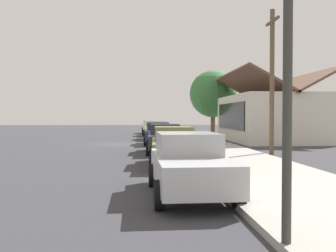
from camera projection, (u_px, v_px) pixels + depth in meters
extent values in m
plane|color=#38383D|center=(121.00, 144.00, 27.72)|extent=(120.00, 120.00, 0.00)
cube|color=#A3A099|center=(198.00, 143.00, 28.11)|extent=(60.00, 4.20, 0.16)
cube|color=#8CB7E0|center=(151.00, 128.00, 44.83)|extent=(4.81, 2.05, 0.70)
cube|color=#779CBE|center=(151.00, 122.00, 45.28)|extent=(2.35, 1.70, 0.56)
cylinder|color=black|center=(160.00, 131.00, 43.50)|extent=(0.67, 0.26, 0.66)
cylinder|color=black|center=(144.00, 131.00, 43.28)|extent=(0.67, 0.26, 0.66)
cylinder|color=black|center=(158.00, 130.00, 46.41)|extent=(0.67, 0.26, 0.66)
cylinder|color=black|center=(143.00, 130.00, 46.18)|extent=(0.67, 0.26, 0.66)
cube|color=silver|center=(152.00, 129.00, 38.99)|extent=(4.76, 1.92, 0.70)
cube|color=beige|center=(152.00, 123.00, 39.44)|extent=(2.31, 1.61, 0.56)
cylinder|color=black|center=(162.00, 133.00, 37.64)|extent=(0.67, 0.25, 0.66)
cylinder|color=black|center=(145.00, 134.00, 37.45)|extent=(0.67, 0.25, 0.66)
cylinder|color=black|center=(160.00, 132.00, 40.54)|extent=(0.67, 0.25, 0.66)
cylinder|color=black|center=(143.00, 132.00, 40.35)|extent=(0.67, 0.25, 0.66)
cube|color=gold|center=(156.00, 132.00, 33.15)|extent=(4.49, 1.88, 0.70)
cube|color=gold|center=(156.00, 124.00, 33.58)|extent=(2.16, 1.65, 0.56)
cylinder|color=black|center=(168.00, 137.00, 31.83)|extent=(0.66, 0.22, 0.66)
cylinder|color=black|center=(145.00, 137.00, 31.71)|extent=(0.66, 0.22, 0.66)
cylinder|color=black|center=(166.00, 135.00, 34.61)|extent=(0.66, 0.22, 0.66)
cylinder|color=black|center=(145.00, 135.00, 34.48)|extent=(0.66, 0.22, 0.66)
cube|color=navy|center=(158.00, 135.00, 27.47)|extent=(4.61, 1.90, 0.70)
cube|color=navy|center=(158.00, 126.00, 27.91)|extent=(2.23, 1.62, 0.56)
cylinder|color=black|center=(171.00, 141.00, 26.10)|extent=(0.67, 0.24, 0.66)
cylinder|color=black|center=(145.00, 141.00, 26.03)|extent=(0.67, 0.24, 0.66)
cylinder|color=black|center=(170.00, 139.00, 28.93)|extent=(0.67, 0.24, 0.66)
cylinder|color=black|center=(146.00, 139.00, 28.85)|extent=(0.67, 0.24, 0.66)
cube|color=#2D3035|center=(165.00, 141.00, 21.13)|extent=(4.71, 1.94, 0.70)
cube|color=#27292D|center=(165.00, 129.00, 21.58)|extent=(2.28, 1.66, 0.56)
cylinder|color=black|center=(183.00, 149.00, 19.73)|extent=(0.67, 0.24, 0.66)
cylinder|color=black|center=(148.00, 149.00, 19.65)|extent=(0.67, 0.24, 0.66)
cylinder|color=black|center=(179.00, 145.00, 22.62)|extent=(0.67, 0.24, 0.66)
cylinder|color=black|center=(149.00, 145.00, 22.54)|extent=(0.67, 0.24, 0.66)
cube|color=olive|center=(174.00, 149.00, 15.65)|extent=(4.47, 1.91, 0.70)
cube|color=#61683C|center=(173.00, 133.00, 16.07)|extent=(2.17, 1.62, 0.56)
cylinder|color=black|center=(199.00, 162.00, 14.32)|extent=(0.67, 0.24, 0.66)
cylinder|color=black|center=(152.00, 162.00, 14.26)|extent=(0.67, 0.24, 0.66)
cylinder|color=black|center=(192.00, 154.00, 17.06)|extent=(0.67, 0.24, 0.66)
cylinder|color=black|center=(152.00, 155.00, 16.99)|extent=(0.67, 0.24, 0.66)
cube|color=silver|center=(190.00, 169.00, 9.75)|extent=(4.54, 1.83, 0.70)
cube|color=#A0A2A6|center=(187.00, 143.00, 10.18)|extent=(2.19, 1.58, 0.56)
cylinder|color=black|center=(238.00, 193.00, 8.45)|extent=(0.66, 0.23, 0.66)
cylinder|color=black|center=(159.00, 195.00, 8.29)|extent=(0.66, 0.23, 0.66)
cylinder|color=black|center=(212.00, 174.00, 11.23)|extent=(0.66, 0.23, 0.66)
cylinder|color=black|center=(153.00, 175.00, 11.07)|extent=(0.66, 0.23, 0.66)
cube|color=silver|center=(271.00, 118.00, 31.14)|extent=(10.58, 6.64, 3.70)
cube|color=black|center=(230.00, 116.00, 30.90)|extent=(8.47, 0.08, 2.07)
cube|color=brown|center=(251.00, 85.00, 30.95)|extent=(11.18, 3.62, 2.02)
cube|color=brown|center=(291.00, 85.00, 31.18)|extent=(11.18, 3.62, 2.02)
cylinder|color=brown|center=(213.00, 122.00, 38.47)|extent=(0.44, 0.44, 2.96)
sphere|color=#38753D|center=(213.00, 94.00, 38.40)|extent=(4.69, 4.69, 4.69)
cylinder|color=#383833|center=(288.00, 77.00, 5.60)|extent=(0.14, 0.14, 5.20)
cylinder|color=brown|center=(272.00, 83.00, 19.77)|extent=(0.24, 0.24, 7.50)
cube|color=brown|center=(272.00, 21.00, 19.69)|extent=(1.80, 0.12, 0.12)
cylinder|color=red|center=(203.00, 152.00, 16.96)|extent=(0.22, 0.22, 0.55)
sphere|color=red|center=(203.00, 144.00, 16.95)|extent=(0.18, 0.18, 0.18)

